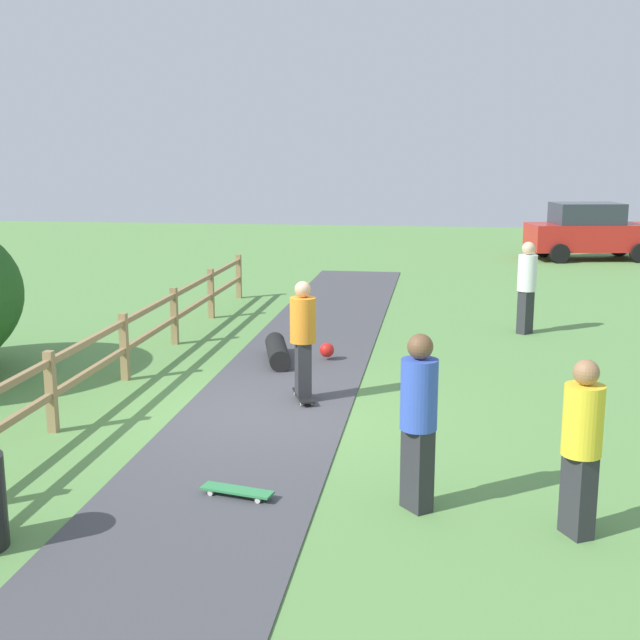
{
  "coord_description": "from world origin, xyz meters",
  "views": [
    {
      "loc": [
        2.42,
        -11.16,
        3.66
      ],
      "look_at": [
        0.53,
        1.71,
        1.0
      ],
      "focal_mm": 46.67,
      "sensor_mm": 36.0,
      "label": 1
    }
  ],
  "objects_px": {
    "skateboard_loose": "(237,491)",
    "bystander_blue": "(419,413)",
    "parked_car_red": "(590,231)",
    "skater_riding": "(303,335)",
    "bystander_yellow": "(582,440)",
    "bystander_white": "(527,283)",
    "skater_fallen": "(282,351)"
  },
  "relations": [
    {
      "from": "skater_fallen",
      "to": "bystander_blue",
      "type": "xyz_separation_m",
      "value": [
        2.55,
        -5.79,
        0.84
      ]
    },
    {
      "from": "bystander_white",
      "to": "parked_car_red",
      "type": "relative_size",
      "value": 0.42
    },
    {
      "from": "bystander_yellow",
      "to": "parked_car_red",
      "type": "xyz_separation_m",
      "value": [
        3.61,
        21.47,
        -0.01
      ]
    },
    {
      "from": "skateboard_loose",
      "to": "bystander_yellow",
      "type": "relative_size",
      "value": 0.47
    },
    {
      "from": "parked_car_red",
      "to": "bystander_yellow",
      "type": "bearing_deg",
      "value": -99.53
    },
    {
      "from": "skater_fallen",
      "to": "bystander_yellow",
      "type": "xyz_separation_m",
      "value": [
        4.1,
        -6.17,
        0.77
      ]
    },
    {
      "from": "skater_fallen",
      "to": "parked_car_red",
      "type": "bearing_deg",
      "value": 63.27
    },
    {
      "from": "bystander_white",
      "to": "skater_fallen",
      "type": "bearing_deg",
      "value": -145.66
    },
    {
      "from": "bystander_blue",
      "to": "parked_car_red",
      "type": "relative_size",
      "value": 0.42
    },
    {
      "from": "bystander_yellow",
      "to": "bystander_white",
      "type": "height_order",
      "value": "bystander_white"
    },
    {
      "from": "skateboard_loose",
      "to": "bystander_blue",
      "type": "distance_m",
      "value": 2.14
    },
    {
      "from": "bystander_white",
      "to": "skater_riding",
      "type": "bearing_deg",
      "value": -125.01
    },
    {
      "from": "skateboard_loose",
      "to": "parked_car_red",
      "type": "bearing_deg",
      "value": 71.48
    },
    {
      "from": "skater_fallen",
      "to": "parked_car_red",
      "type": "relative_size",
      "value": 0.35
    },
    {
      "from": "skater_riding",
      "to": "bystander_yellow",
      "type": "distance_m",
      "value": 5.16
    },
    {
      "from": "skater_riding",
      "to": "bystander_yellow",
      "type": "xyz_separation_m",
      "value": [
        3.34,
        -3.94,
        -0.05
      ]
    },
    {
      "from": "skater_riding",
      "to": "skater_fallen",
      "type": "xyz_separation_m",
      "value": [
        -0.76,
        2.23,
        -0.82
      ]
    },
    {
      "from": "skater_riding",
      "to": "bystander_white",
      "type": "height_order",
      "value": "bystander_white"
    },
    {
      "from": "skater_riding",
      "to": "parked_car_red",
      "type": "height_order",
      "value": "parked_car_red"
    },
    {
      "from": "skater_fallen",
      "to": "skateboard_loose",
      "type": "bearing_deg",
      "value": -83.76
    },
    {
      "from": "skater_riding",
      "to": "skateboard_loose",
      "type": "xyz_separation_m",
      "value": [
        -0.12,
        -3.57,
        -0.93
      ]
    },
    {
      "from": "skateboard_loose",
      "to": "bystander_white",
      "type": "distance_m",
      "value": 9.68
    },
    {
      "from": "parked_car_red",
      "to": "bystander_white",
      "type": "bearing_deg",
      "value": -104.85
    },
    {
      "from": "skater_fallen",
      "to": "bystander_blue",
      "type": "height_order",
      "value": "bystander_blue"
    },
    {
      "from": "skater_riding",
      "to": "skateboard_loose",
      "type": "height_order",
      "value": "skater_riding"
    },
    {
      "from": "skateboard_loose",
      "to": "bystander_blue",
      "type": "height_order",
      "value": "bystander_blue"
    },
    {
      "from": "bystander_yellow",
      "to": "parked_car_red",
      "type": "height_order",
      "value": "parked_car_red"
    },
    {
      "from": "bystander_blue",
      "to": "skater_fallen",
      "type": "bearing_deg",
      "value": 113.72
    },
    {
      "from": "skater_fallen",
      "to": "bystander_yellow",
      "type": "bearing_deg",
      "value": -56.44
    },
    {
      "from": "skateboard_loose",
      "to": "bystander_white",
      "type": "bearing_deg",
      "value": 66.66
    },
    {
      "from": "bystander_yellow",
      "to": "parked_car_red",
      "type": "distance_m",
      "value": 21.77
    },
    {
      "from": "skater_riding",
      "to": "skateboard_loose",
      "type": "distance_m",
      "value": 3.69
    }
  ]
}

